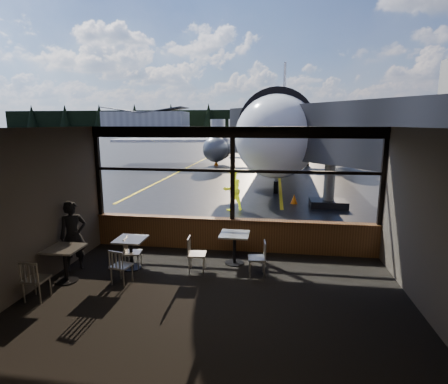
% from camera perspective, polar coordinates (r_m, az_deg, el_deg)
% --- Properties ---
extents(ground_plane, '(520.00, 520.00, 0.00)m').
position_cam_1_polar(ground_plane, '(129.53, 7.84, 9.41)').
color(ground_plane, black).
rests_on(ground_plane, ground).
extents(carpet_floor, '(8.00, 6.00, 0.01)m').
position_cam_1_polar(carpet_floor, '(7.48, -1.54, -17.37)').
color(carpet_floor, black).
rests_on(carpet_floor, ground).
extents(ceiling, '(8.00, 6.00, 0.04)m').
position_cam_1_polar(ceiling, '(6.58, -1.70, 10.43)').
color(ceiling, '#38332D').
rests_on(ceiling, ground).
extents(wall_left, '(0.04, 6.00, 3.50)m').
position_cam_1_polar(wall_left, '(8.47, -29.40, -2.82)').
color(wall_left, '#49423A').
rests_on(wall_left, ground).
extents(wall_right, '(0.04, 6.00, 3.50)m').
position_cam_1_polar(wall_right, '(7.32, 31.11, -4.99)').
color(wall_right, '#49423A').
rests_on(wall_right, ground).
extents(wall_back, '(8.00, 0.04, 3.50)m').
position_cam_1_polar(wall_back, '(4.09, -9.08, -15.57)').
color(wall_back, '#49423A').
rests_on(wall_back, ground).
extents(window_sill, '(8.00, 0.28, 0.90)m').
position_cam_1_polar(window_sill, '(10.05, 1.37, -7.04)').
color(window_sill, '#55321A').
rests_on(window_sill, ground).
extents(window_header, '(8.00, 0.18, 0.30)m').
position_cam_1_polar(window_header, '(9.55, 1.45, 9.73)').
color(window_header, black).
rests_on(window_header, ground).
extents(mullion_left, '(0.12, 0.12, 2.60)m').
position_cam_1_polar(mullion_left, '(10.84, -19.82, 3.14)').
color(mullion_left, black).
rests_on(mullion_left, ground).
extents(mullion_centre, '(0.12, 0.12, 2.60)m').
position_cam_1_polar(mullion_centre, '(9.65, 1.42, 2.89)').
color(mullion_centre, black).
rests_on(mullion_centre, ground).
extents(mullion_right, '(0.12, 0.12, 2.60)m').
position_cam_1_polar(mullion_right, '(9.98, 24.56, 2.16)').
color(mullion_right, black).
rests_on(mullion_right, ground).
extents(window_transom, '(8.00, 0.10, 0.08)m').
position_cam_1_polar(window_transom, '(9.63, 1.42, 3.48)').
color(window_transom, black).
rests_on(window_transom, ground).
extents(airliner, '(31.08, 36.88, 10.98)m').
position_cam_1_polar(airliner, '(30.23, 9.48, 14.58)').
color(airliner, white).
rests_on(airliner, ground_plane).
extents(jet_bridge, '(9.36, 11.44, 4.99)m').
position_cam_1_polar(jet_bridge, '(15.22, 17.67, 6.51)').
color(jet_bridge, '#2A2A2C').
rests_on(jet_bridge, ground_plane).
extents(cafe_table_near, '(0.74, 0.74, 0.81)m').
position_cam_1_polar(cafe_table_near, '(9.13, 1.72, -9.24)').
color(cafe_table_near, '#A7A39A').
rests_on(cafe_table_near, carpet_floor).
extents(cafe_table_mid, '(0.72, 0.72, 0.79)m').
position_cam_1_polar(cafe_table_mid, '(9.12, -14.90, -9.71)').
color(cafe_table_mid, gray).
rests_on(cafe_table_mid, carpet_floor).
extents(cafe_table_left, '(0.75, 0.75, 0.82)m').
position_cam_1_polar(cafe_table_left, '(8.91, -24.44, -10.76)').
color(cafe_table_left, '#9A968D').
rests_on(cafe_table_left, carpet_floor).
extents(chair_near_e, '(0.52, 0.52, 0.85)m').
position_cam_1_polar(chair_near_e, '(8.48, 5.38, -10.75)').
color(chair_near_e, '#BDB7AB').
rests_on(chair_near_e, carpet_floor).
extents(chair_near_w, '(0.53, 0.53, 0.89)m').
position_cam_1_polar(chair_near_w, '(8.65, -4.44, -10.15)').
color(chair_near_w, beige).
rests_on(chair_near_w, carpet_floor).
extents(chair_mid_s, '(0.55, 0.55, 0.84)m').
position_cam_1_polar(chair_mid_s, '(8.37, -16.39, -11.53)').
color(chair_mid_s, beige).
rests_on(chair_mid_s, carpet_floor).
extents(chair_mid_w, '(0.51, 0.51, 0.82)m').
position_cam_1_polar(chair_mid_w, '(9.12, -14.64, -9.60)').
color(chair_mid_w, '#ADA89C').
rests_on(chair_mid_w, carpet_floor).
extents(chair_left_s, '(0.50, 0.50, 0.90)m').
position_cam_1_polar(chair_left_s, '(8.29, -28.31, -12.47)').
color(chair_left_s, '#B5B0A3').
rests_on(chair_left_s, carpet_floor).
extents(passenger, '(0.75, 0.73, 1.74)m').
position_cam_1_polar(passenger, '(9.38, -23.39, -6.62)').
color(passenger, black).
rests_on(passenger, carpet_floor).
extents(ground_crew, '(1.08, 1.04, 1.75)m').
position_cam_1_polar(ground_crew, '(14.55, 1.37, 0.39)').
color(ground_crew, '#BFF219').
rests_on(ground_crew, ground_plane).
extents(cone_nose, '(0.31, 0.31, 0.44)m').
position_cam_1_polar(cone_nose, '(16.15, 11.36, -1.12)').
color(cone_nose, '#E35907').
rests_on(cone_nose, ground_plane).
extents(cone_wing, '(0.39, 0.39, 0.55)m').
position_cam_1_polar(cone_wing, '(30.52, -1.28, 4.88)').
color(cone_wing, '#E33C07').
rests_on(cone_wing, ground_plane).
extents(hangar_left, '(45.00, 18.00, 11.00)m').
position_cam_1_polar(hangar_left, '(202.40, -12.59, 11.38)').
color(hangar_left, silver).
rests_on(hangar_left, ground_plane).
extents(hangar_mid, '(38.00, 15.00, 10.00)m').
position_cam_1_polar(hangar_mid, '(194.49, 8.07, 11.40)').
color(hangar_mid, silver).
rests_on(hangar_mid, ground_plane).
extents(hangar_right, '(50.00, 20.00, 12.00)m').
position_cam_1_polar(hangar_right, '(196.52, 26.16, 10.69)').
color(hangar_right, silver).
rests_on(hangar_right, ground_plane).
extents(fuel_tank_a, '(8.00, 8.00, 6.00)m').
position_cam_1_polar(fuel_tank_a, '(193.99, -1.01, 10.92)').
color(fuel_tank_a, silver).
rests_on(fuel_tank_a, ground_plane).
extents(fuel_tank_b, '(8.00, 8.00, 6.00)m').
position_cam_1_polar(fuel_tank_b, '(192.64, 1.98, 10.91)').
color(fuel_tank_b, silver).
rests_on(fuel_tank_b, ground_plane).
extents(fuel_tank_c, '(8.00, 8.00, 6.00)m').
position_cam_1_polar(fuel_tank_c, '(191.80, 5.00, 10.88)').
color(fuel_tank_c, silver).
rests_on(fuel_tank_c, ground_plane).
extents(treeline, '(360.00, 3.00, 12.00)m').
position_cam_1_polar(treeline, '(219.50, 8.11, 11.62)').
color(treeline, black).
rests_on(treeline, ground_plane).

